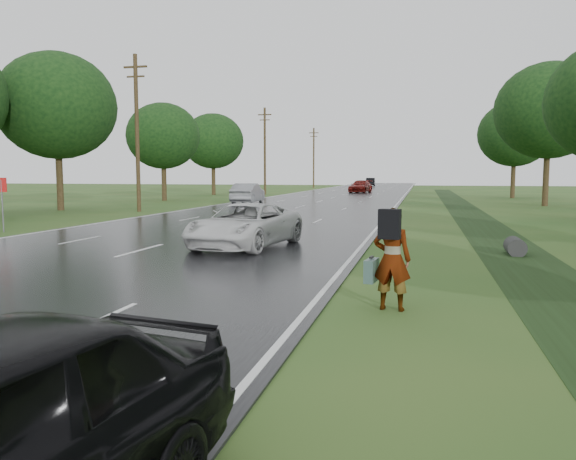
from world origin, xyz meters
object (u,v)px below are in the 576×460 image
Objects in this scene: pedestrian at (391,258)px; white_pickup at (245,225)px; road_sign at (2,193)px; silver_sedan at (248,193)px.

pedestrian reaches higher than white_pickup.
road_sign is at bearing 176.24° from white_pickup.
road_sign is at bearing 77.66° from silver_sedan.
pedestrian reaches higher than silver_sedan.
road_sign is 0.44× the size of white_pickup.
white_pickup is at bearing -11.87° from road_sign.
white_pickup is (-5.17, 7.52, -0.20)m from pedestrian.
road_sign reaches higher than silver_sedan.
pedestrian is 0.36× the size of white_pickup.
road_sign is 11.78m from white_pickup.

